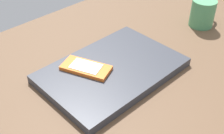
{
  "coord_description": "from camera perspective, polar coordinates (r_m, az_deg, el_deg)",
  "views": [
    {
      "loc": [
        -39.96,
        -36.81,
        47.4
      ],
      "look_at": [
        -1.64,
        3.27,
        5.0
      ],
      "focal_mm": 47.16,
      "sensor_mm": 36.0,
      "label": 1
    }
  ],
  "objects": [
    {
      "name": "coffee_mug",
      "position": [
        0.93,
        17.23,
        10.0
      ],
      "size": [
        10.19,
        7.11,
        8.17
      ],
      "color": "#4C9360",
      "rests_on": "desk_surface"
    },
    {
      "name": "cell_phone_on_laptop",
      "position": [
        0.69,
        -5.06,
        -0.15
      ],
      "size": [
        9.42,
        12.65,
        1.03
      ],
      "color": "orange",
      "rests_on": "laptop_closed"
    },
    {
      "name": "desk_surface",
      "position": [
        0.71,
        2.78,
        -2.84
      ],
      "size": [
        120.0,
        80.0,
        3.0
      ],
      "primitive_type": "cube",
      "color": "brown",
      "rests_on": "ground"
    },
    {
      "name": "laptop_closed",
      "position": [
        0.7,
        0.0,
        -0.62
      ],
      "size": [
        32.91,
        22.21,
        2.08
      ],
      "primitive_type": "cube",
      "rotation": [
        0.0,
        0.0,
        -0.0
      ],
      "color": "#33353D",
      "rests_on": "desk_surface"
    }
  ]
}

